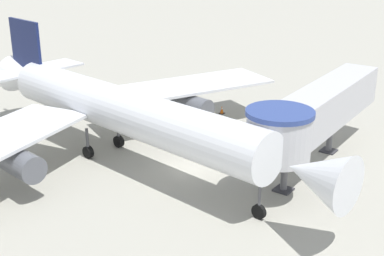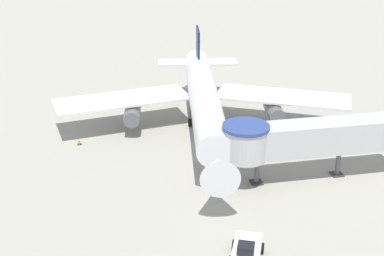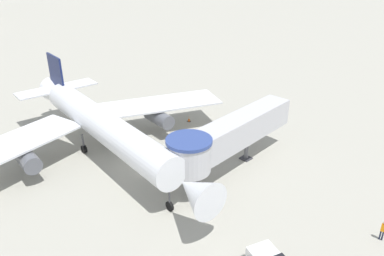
% 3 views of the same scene
% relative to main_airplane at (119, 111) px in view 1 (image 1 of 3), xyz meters
% --- Properties ---
extents(ground_plane, '(800.00, 800.00, 0.00)m').
position_rel_main_airplane_xyz_m(ground_plane, '(1.63, -4.82, -3.75)').
color(ground_plane, '#9E9B8E').
extents(main_airplane, '(33.13, 32.19, 8.82)m').
position_rel_main_airplane_xyz_m(main_airplane, '(0.00, 0.00, 0.00)').
color(main_airplane, silver).
rests_on(main_airplane, ground_plane).
extents(jet_bridge, '(17.06, 4.09, 5.75)m').
position_rel_main_airplane_xyz_m(jet_bridge, '(6.63, -11.57, 0.33)').
color(jet_bridge, '#B7B7BC').
rests_on(jet_bridge, ground_plane).
extents(traffic_cone_starboard_wing, '(0.44, 0.44, 0.73)m').
position_rel_main_airplane_xyz_m(traffic_cone_starboard_wing, '(13.01, -0.09, -3.40)').
color(traffic_cone_starboard_wing, black).
rests_on(traffic_cone_starboard_wing, ground_plane).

